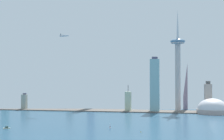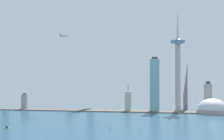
% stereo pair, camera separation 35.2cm
% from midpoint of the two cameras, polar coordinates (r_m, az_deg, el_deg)
% --- Properties ---
extents(ground_plane, '(6000.00, 6000.00, 0.00)m').
position_cam_midpoint_polar(ground_plane, '(548.35, -11.78, -11.09)').
color(ground_plane, navy).
extents(waterfront_pier, '(788.90, 69.34, 2.32)m').
position_cam_midpoint_polar(waterfront_pier, '(965.01, -1.61, -6.84)').
color(waterfront_pier, '#60574F').
rests_on(waterfront_pier, ground).
extents(observation_tower, '(41.27, 41.27, 285.15)m').
position_cam_midpoint_polar(observation_tower, '(963.09, 11.06, 1.58)').
color(observation_tower, beige).
rests_on(observation_tower, ground).
extents(stadium_dome, '(82.86, 82.86, 55.78)m').
position_cam_midpoint_polar(stadium_dome, '(923.98, 16.65, -6.44)').
color(stadium_dome, '#BAA29A').
rests_on(stadium_dome, ground).
extents(skyscraper_0, '(25.80, 27.46, 151.99)m').
position_cam_midpoint_polar(skyscraper_0, '(939.98, 7.25, -2.53)').
color(skyscraper_0, '#86B5BC').
rests_on(skyscraper_0, ground).
extents(skyscraper_1, '(20.32, 22.20, 84.69)m').
position_cam_midpoint_polar(skyscraper_1, '(993.42, 15.94, -4.40)').
color(skyscraper_1, '#A39992').
rests_on(skyscraper_1, ground).
extents(skyscraper_2, '(19.53, 15.61, 178.73)m').
position_cam_midpoint_polar(skyscraper_2, '(1096.22, -17.58, -1.51)').
color(skyscraper_2, '#82AFAB').
rests_on(skyscraper_2, ground).
extents(skyscraper_3, '(12.83, 24.49, 148.95)m').
position_cam_midpoint_polar(skyscraper_3, '(1036.25, 12.28, -2.37)').
color(skyscraper_3, gray).
rests_on(skyscraper_3, ground).
extents(skyscraper_4, '(16.47, 15.60, 72.94)m').
position_cam_midpoint_polar(skyscraper_4, '(946.10, 2.74, -5.34)').
color(skyscraper_4, beige).
rests_on(skyscraper_4, ground).
extents(skyscraper_5, '(18.91, 21.95, 156.27)m').
position_cam_midpoint_polar(skyscraper_5, '(1020.40, -3.54, -2.21)').
color(skyscraper_5, '#ADA8C9').
rests_on(skyscraper_5, ground).
extents(skyscraper_6, '(21.51, 13.04, 49.96)m').
position_cam_midpoint_polar(skyscraper_6, '(1051.76, -7.14, -5.22)').
color(skyscraper_6, '#C1B1A1').
rests_on(skyscraper_6, ground).
extents(skyscraper_7, '(14.38, 27.78, 48.67)m').
position_cam_midpoint_polar(skyscraper_7, '(1038.89, -14.47, -5.20)').
color(skyscraper_7, '#9CA294').
rests_on(skyscraper_7, ground).
extents(boat_1, '(3.47, 7.95, 9.52)m').
position_cam_midpoint_polar(boat_1, '(628.41, -0.35, -9.72)').
color(boat_1, white).
rests_on(boat_1, ground).
extents(boat_2, '(13.03, 8.17, 10.87)m').
position_cam_midpoint_polar(boat_2, '(656.15, -17.40, -9.31)').
color(boat_2, beige).
rests_on(boat_2, ground).
extents(channel_buoy_0, '(1.33, 1.33, 2.61)m').
position_cam_midpoint_polar(channel_buoy_0, '(587.34, 4.89, -10.33)').
color(channel_buoy_0, yellow).
rests_on(channel_buoy_0, ground).
extents(airplane, '(30.96, 30.25, 8.66)m').
position_cam_midpoint_polar(airplane, '(953.32, -8.09, 5.76)').
color(airplane, silver).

